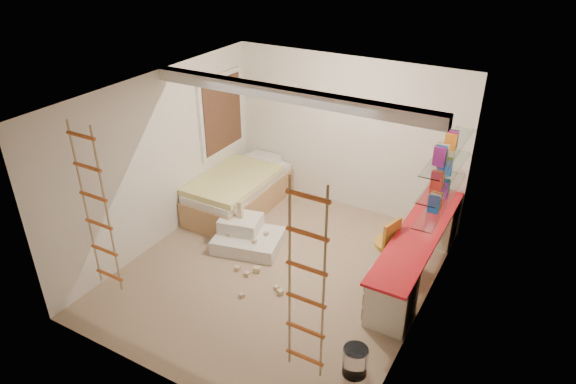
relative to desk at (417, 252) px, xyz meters
The scene contains 15 objects.
floor 1.96m from the desk, 153.35° to the right, with size 4.50×4.50×0.00m, color #997D62.
ceiling_beam 2.78m from the desk, 161.89° to the right, with size 4.00×0.18×0.16m, color white.
window_frame 3.91m from the desk, behind, with size 0.06×1.15×1.35m, color white.
window_blind 3.88m from the desk, behind, with size 0.02×1.00×1.20m, color #4C2D1E.
rope_ladder_left 4.18m from the desk, 139.59° to the right, with size 0.41×0.04×2.13m, color #BD4E20, non-canonical shape.
rope_ladder_right 2.86m from the desk, 98.00° to the right, with size 0.41×0.04×2.13m, color #CF5823, non-canonical shape.
waste_bin 2.04m from the desk, 91.29° to the right, with size 0.28×0.28×0.35m, color white.
desk is the anchor object (origin of this frame).
shelves 1.14m from the desk, 60.31° to the left, with size 0.25×1.80×0.71m.
bed 3.22m from the desk, behind, with size 1.02×2.00×0.69m.
task_lamp 1.21m from the desk, 92.80° to the left, with size 0.14×0.36×0.57m.
swivel_chair 0.36m from the desk, 152.47° to the right, with size 0.66×0.66×0.91m.
play_platform 2.53m from the desk, 168.12° to the right, with size 1.12×0.96×0.43m.
toy_blocks 2.35m from the desk, 157.88° to the right, with size 1.29×1.22×0.70m.
books 1.25m from the desk, 60.31° to the left, with size 0.14×0.70×0.92m.
Camera 1 is at (3.03, -5.06, 4.47)m, focal length 32.00 mm.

